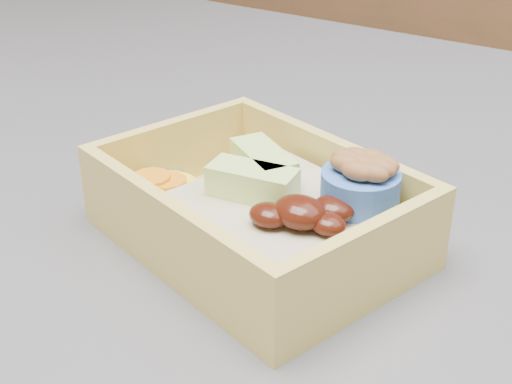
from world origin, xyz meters
The scene contains 1 object.
bento_box centered at (0.16, -0.10, 0.94)m, with size 0.19×0.15×0.06m.
Camera 1 is at (0.34, -0.37, 1.12)m, focal length 50.00 mm.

